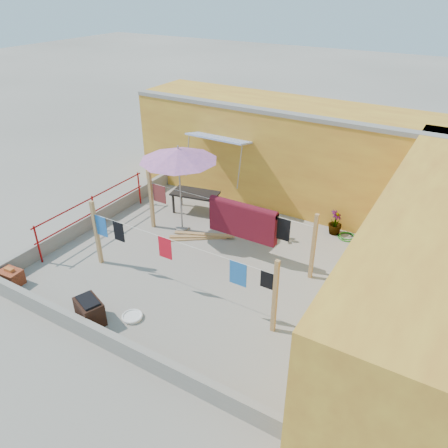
% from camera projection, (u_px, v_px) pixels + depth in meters
% --- Properties ---
extents(ground, '(80.00, 80.00, 0.00)m').
position_uv_depth(ground, '(209.00, 264.00, 11.51)').
color(ground, '#9E998E').
rests_on(ground, ground).
extents(wall_back, '(11.00, 3.27, 3.21)m').
position_uv_depth(wall_back, '(300.00, 155.00, 14.00)').
color(wall_back, gold).
rests_on(wall_back, ground).
extents(wall_right, '(2.40, 9.00, 3.20)m').
position_uv_depth(wall_right, '(435.00, 274.00, 8.41)').
color(wall_right, gold).
rests_on(wall_right, ground).
extents(parapet_front, '(8.30, 0.16, 0.44)m').
position_uv_depth(parapet_front, '(113.00, 343.00, 8.73)').
color(parapet_front, gray).
rests_on(parapet_front, ground).
extents(parapet_left, '(0.16, 7.30, 0.44)m').
position_uv_depth(parapet_left, '(95.00, 218.00, 13.21)').
color(parapet_left, gray).
rests_on(parapet_left, ground).
extents(red_railing, '(0.05, 4.20, 1.10)m').
position_uv_depth(red_railing, '(94.00, 208.00, 12.71)').
color(red_railing, maroon).
rests_on(red_railing, ground).
extents(clothesline_rig, '(5.09, 2.35, 1.80)m').
position_uv_depth(clothesline_rig, '(234.00, 224.00, 11.24)').
color(clothesline_rig, tan).
rests_on(clothesline_rig, ground).
extents(patio_umbrella, '(2.38, 2.38, 2.62)m').
position_uv_depth(patio_umbrella, '(178.00, 155.00, 11.92)').
color(patio_umbrella, gray).
rests_on(patio_umbrella, ground).
extents(outdoor_table, '(1.57, 0.99, 0.68)m').
position_uv_depth(outdoor_table, '(195.00, 194.00, 13.74)').
color(outdoor_table, black).
rests_on(outdoor_table, ground).
extents(brick_stack, '(0.56, 0.43, 0.46)m').
position_uv_depth(brick_stack, '(11.00, 277.00, 10.66)').
color(brick_stack, '#964022').
rests_on(brick_stack, ground).
extents(lumber_pile, '(1.74, 1.22, 0.11)m').
position_uv_depth(lumber_pile, '(200.00, 236.00, 12.60)').
color(lumber_pile, tan).
rests_on(lumber_pile, ground).
extents(brazier, '(0.78, 0.65, 0.60)m').
position_uv_depth(brazier, '(90.00, 311.00, 9.45)').
color(brazier, black).
rests_on(brazier, ground).
extents(white_basin, '(0.47, 0.47, 0.08)m').
position_uv_depth(white_basin, '(132.00, 317.00, 9.66)').
color(white_basin, silver).
rests_on(white_basin, ground).
extents(water_jug_a, '(0.21, 0.21, 0.33)m').
position_uv_depth(water_jug_a, '(359.00, 274.00, 10.86)').
color(water_jug_a, silver).
rests_on(water_jug_a, ground).
extents(water_jug_b, '(0.24, 0.24, 0.38)m').
position_uv_depth(water_jug_b, '(344.00, 265.00, 11.17)').
color(water_jug_b, silver).
rests_on(water_jug_b, ground).
extents(green_hose, '(0.53, 0.53, 0.08)m').
position_uv_depth(green_hose, '(347.00, 237.00, 12.64)').
color(green_hose, '#1C6E18').
rests_on(green_hose, ground).
extents(plant_back_a, '(0.90, 0.89, 0.76)m').
position_uv_depth(plant_back_a, '(267.00, 225.00, 12.54)').
color(plant_back_a, '#1E601B').
rests_on(plant_back_a, ground).
extents(plant_back_b, '(0.42, 0.42, 0.72)m').
position_uv_depth(plant_back_b, '(335.00, 223.00, 12.69)').
color(plant_back_b, '#1E601B').
rests_on(plant_back_b, ground).
extents(plant_right_a, '(0.52, 0.52, 0.83)m').
position_uv_depth(plant_right_a, '(358.00, 259.00, 10.98)').
color(plant_right_a, '#1E601B').
rests_on(plant_right_a, ground).
extents(plant_right_b, '(0.41, 0.45, 0.67)m').
position_uv_depth(plant_right_b, '(355.00, 288.00, 10.08)').
color(plant_right_b, '#1E601B').
rests_on(plant_right_b, ground).
extents(plant_right_c, '(0.55, 0.59, 0.55)m').
position_uv_depth(plant_right_c, '(326.00, 345.00, 8.61)').
color(plant_right_c, '#1E601B').
rests_on(plant_right_c, ground).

